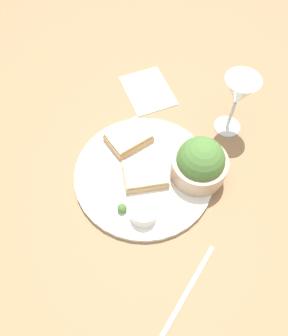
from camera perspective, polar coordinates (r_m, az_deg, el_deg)
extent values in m
plane|color=#93704C|center=(0.73, 0.00, -1.35)|extent=(4.00, 4.00, 0.00)
cylinder|color=white|center=(0.73, 0.00, -1.08)|extent=(0.31, 0.31, 0.01)
cylinder|color=tan|center=(0.71, 9.51, 0.21)|extent=(0.12, 0.12, 0.05)
sphere|color=#4C7A38|center=(0.69, 9.82, 1.33)|extent=(0.10, 0.10, 0.10)
cylinder|color=white|center=(0.66, -0.11, -7.75)|extent=(0.05, 0.05, 0.03)
cylinder|color=tan|center=(0.65, -0.11, -7.37)|extent=(0.04, 0.04, 0.01)
cube|color=tan|center=(0.76, -2.70, 5.17)|extent=(0.12, 0.10, 0.02)
cube|color=beige|center=(0.75, -2.74, 5.75)|extent=(0.11, 0.10, 0.01)
cube|color=tan|center=(0.71, 0.12, -1.26)|extent=(0.10, 0.08, 0.02)
cube|color=beige|center=(0.70, 0.12, -0.74)|extent=(0.09, 0.07, 0.01)
cylinder|color=silver|center=(0.83, 14.27, 7.09)|extent=(0.06, 0.06, 0.01)
cylinder|color=silver|center=(0.80, 14.92, 8.95)|extent=(0.01, 0.01, 0.08)
cone|color=silver|center=(0.75, 16.25, 12.63)|extent=(0.08, 0.08, 0.07)
sphere|color=#477533|center=(0.67, -3.85, -7.00)|extent=(0.02, 0.02, 0.02)
cube|color=white|center=(0.89, 0.68, 13.40)|extent=(0.13, 0.16, 0.01)
cube|color=silver|center=(0.65, 7.59, -20.47)|extent=(0.15, 0.14, 0.01)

